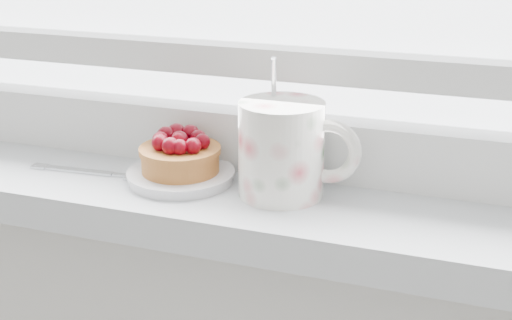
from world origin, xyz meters
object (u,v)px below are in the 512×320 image
at_px(saucer, 181,176).
at_px(floral_mug, 285,148).
at_px(fork, 101,173).
at_px(raspberry_tart, 180,153).

xyz_separation_m(saucer, floral_mug, (0.12, 0.00, 0.05)).
bearing_deg(fork, floral_mug, 3.65).
bearing_deg(fork, saucer, 7.96).
xyz_separation_m(raspberry_tart, fork, (-0.10, -0.01, -0.03)).
xyz_separation_m(saucer, raspberry_tart, (-0.00, 0.00, 0.03)).
distance_m(saucer, fork, 0.10).
bearing_deg(floral_mug, raspberry_tart, -179.98).
xyz_separation_m(floral_mug, fork, (-0.22, -0.01, -0.05)).
distance_m(saucer, floral_mug, 0.13).
bearing_deg(floral_mug, saucer, -179.77).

